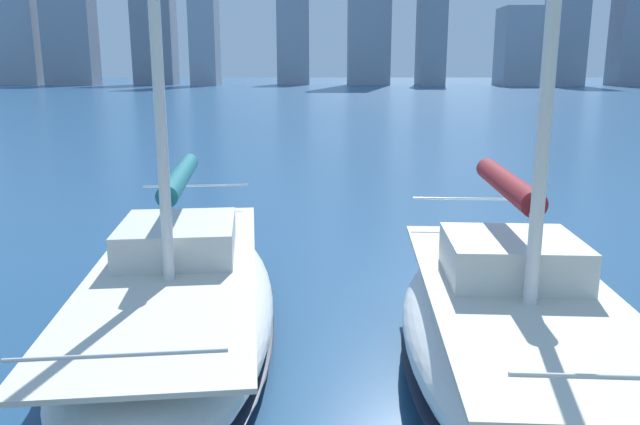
# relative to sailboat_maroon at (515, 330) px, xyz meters

# --- Properties ---
(city_skyline) EXTENTS (167.02, 22.84, 50.35)m
(city_skyline) POSITION_rel_sailboat_maroon_xyz_m (2.86, -154.04, 14.97)
(city_skyline) COLOR gray
(city_skyline) RESTS_ON ground
(sailboat_maroon) EXTENTS (3.28, 7.34, 12.69)m
(sailboat_maroon) POSITION_rel_sailboat_maroon_xyz_m (0.00, 0.00, 0.00)
(sailboat_maroon) COLOR white
(sailboat_maroon) RESTS_ON ground
(sailboat_teal) EXTENTS (3.93, 9.30, 10.67)m
(sailboat_teal) POSITION_rel_sailboat_maroon_xyz_m (4.75, -1.68, -0.13)
(sailboat_teal) COLOR white
(sailboat_teal) RESTS_ON ground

